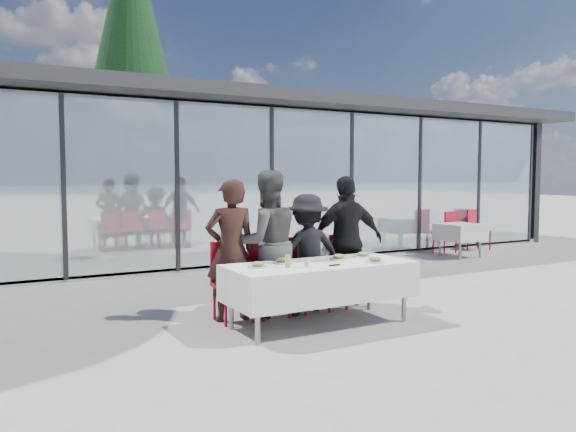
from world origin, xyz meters
The scene contains 25 objects.
ground centered at (0.00, 0.00, 0.00)m, with size 90.00×90.00×0.00m, color gray.
pavilion centered at (2.00, 8.16, 2.15)m, with size 14.80×8.80×3.44m.
treeline centered at (-2.00, 28.00, 2.20)m, with size 62.50×2.00×4.40m.
dining_table centered at (-0.57, -0.34, 0.54)m, with size 2.26×0.96×0.75m.
diner_a centered at (-1.41, 0.40, 0.88)m, with size 0.64×0.64×1.75m, color #311B16.
diner_chair_a centered at (-1.41, 0.41, 0.54)m, with size 0.44×0.44×0.97m.
diner_b centered at (-0.91, 0.40, 0.93)m, with size 0.90×0.90×1.86m, color #484848.
diner_chair_b centered at (-0.91, 0.41, 0.54)m, with size 0.44×0.44×0.97m.
diner_c centered at (-0.31, 0.40, 0.77)m, with size 1.00×1.00×1.55m, color black.
diner_chair_c centered at (-0.31, 0.41, 0.54)m, with size 0.44×0.44×0.97m.
diner_d centered at (0.33, 0.40, 0.89)m, with size 1.05×1.05×1.79m, color black.
diner_chair_d centered at (0.33, 0.41, 0.54)m, with size 0.44×0.44×0.97m.
plate_a centered at (-1.35, -0.25, 0.78)m, with size 0.25×0.25×0.07m.
plate_b centered at (-0.96, -0.11, 0.78)m, with size 0.25×0.25×0.07m.
plate_c centered at (-0.20, -0.19, 0.78)m, with size 0.25×0.25×0.07m.
plate_d centered at (0.18, -0.18, 0.78)m, with size 0.25×0.25×0.07m.
plate_extra centered at (0.04, -0.60, 0.78)m, with size 0.25×0.25×0.07m.
juice_bottle centered at (-1.07, -0.44, 0.82)m, with size 0.06×0.06×0.15m, color #90BE4F.
drinking_glasses centered at (-0.87, -0.53, 0.80)m, with size 0.07×0.07×0.10m.
folded_eyeglasses centered at (-0.53, -0.58, 0.76)m, with size 0.14×0.03×0.01m, color black.
spare_table_right centered at (5.21, 3.01, 0.55)m, with size 0.86×0.86×0.74m.
spare_chair_a centered at (6.50, 3.74, 0.54)m, with size 0.54×0.54×0.97m.
spare_chair_b centered at (5.45, 3.62, 0.54)m, with size 0.46×0.46×0.97m.
lounger centered at (2.58, 3.56, 0.26)m, with size 0.75×1.39×0.72m.
conifer_tree centered at (0.50, 13.00, 5.99)m, with size 4.00×4.00×10.50m.
Camera 1 is at (-4.12, -5.93, 1.78)m, focal length 35.00 mm.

